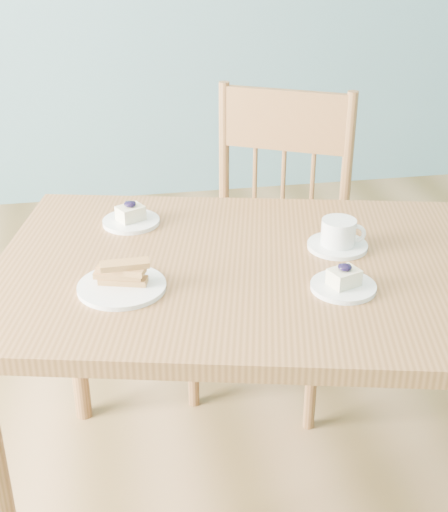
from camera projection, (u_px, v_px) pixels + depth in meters
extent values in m
cube|color=brown|center=(295.00, 273.00, 1.69)|extent=(1.58, 1.12, 0.04)
cylinder|color=brown|center=(74.00, 323.00, 2.21)|extent=(0.05, 0.05, 0.72)
cube|color=brown|center=(267.00, 265.00, 2.32)|extent=(0.61, 0.60, 0.04)
cylinder|color=brown|center=(193.00, 349.00, 2.32)|extent=(0.04, 0.04, 0.45)
cylinder|color=brown|center=(312.00, 370.00, 2.22)|extent=(0.04, 0.04, 0.45)
cylinder|color=brown|center=(226.00, 294.00, 2.64)|extent=(0.04, 0.04, 0.45)
cylinder|color=brown|center=(332.00, 310.00, 2.53)|extent=(0.04, 0.04, 0.45)
cylinder|color=brown|center=(224.00, 158.00, 2.41)|extent=(0.03, 0.03, 0.51)
cylinder|color=brown|center=(347.00, 170.00, 2.30)|extent=(0.03, 0.03, 0.51)
cube|color=brown|center=(286.00, 120.00, 2.29)|extent=(0.36, 0.20, 0.20)
cylinder|color=brown|center=(255.00, 190.00, 2.43)|extent=(0.02, 0.02, 0.31)
cylinder|color=brown|center=(283.00, 193.00, 2.40)|extent=(0.02, 0.02, 0.31)
cylinder|color=brown|center=(312.00, 196.00, 2.38)|extent=(0.02, 0.02, 0.31)
cylinder|color=silver|center=(343.00, 287.00, 1.58)|extent=(0.15, 0.15, 0.01)
cube|color=beige|center=(344.00, 277.00, 1.57)|extent=(0.08, 0.07, 0.04)
ellipsoid|color=black|center=(345.00, 267.00, 1.56)|extent=(0.03, 0.03, 0.01)
sphere|color=black|center=(348.00, 266.00, 1.56)|extent=(0.01, 0.01, 0.01)
sphere|color=black|center=(341.00, 266.00, 1.56)|extent=(0.01, 0.01, 0.01)
sphere|color=black|center=(347.00, 269.00, 1.55)|extent=(0.01, 0.01, 0.01)
cylinder|color=silver|center=(131.00, 221.00, 1.89)|extent=(0.15, 0.15, 0.01)
cube|color=beige|center=(131.00, 213.00, 1.88)|extent=(0.08, 0.08, 0.04)
ellipsoid|color=black|center=(130.00, 204.00, 1.87)|extent=(0.03, 0.03, 0.01)
sphere|color=black|center=(134.00, 203.00, 1.87)|extent=(0.01, 0.01, 0.01)
sphere|color=black|center=(127.00, 203.00, 1.87)|extent=(0.01, 0.01, 0.01)
sphere|color=black|center=(131.00, 205.00, 1.86)|extent=(0.01, 0.01, 0.01)
cylinder|color=silver|center=(337.00, 246.00, 1.76)|extent=(0.15, 0.15, 0.01)
cylinder|color=silver|center=(338.00, 232.00, 1.75)|extent=(0.11, 0.11, 0.06)
cylinder|color=#9C7A45|center=(339.00, 223.00, 1.73)|extent=(0.07, 0.07, 0.00)
torus|color=silver|center=(356.00, 233.00, 1.74)|extent=(0.05, 0.03, 0.05)
cylinder|color=silver|center=(122.00, 287.00, 1.58)|extent=(0.20, 0.20, 0.01)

